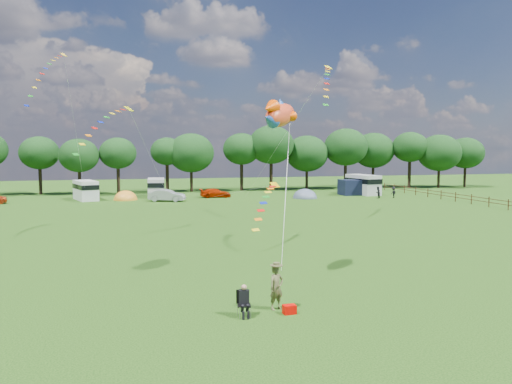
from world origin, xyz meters
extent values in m
plane|color=black|center=(0.00, 0.00, 0.00)|extent=(180.00, 180.00, 0.00)
cylinder|color=black|center=(-20.03, 56.31, 1.95)|extent=(0.47, 0.47, 3.90)
ellipsoid|color=black|center=(-20.03, 56.31, 6.00)|extent=(5.58, 5.58, 4.74)
cylinder|color=black|center=(-14.36, 53.27, 1.78)|extent=(0.44, 0.44, 3.56)
ellipsoid|color=black|center=(-14.36, 53.27, 5.64)|extent=(5.56, 5.56, 4.73)
cylinder|color=black|center=(-9.09, 54.23, 1.98)|extent=(0.47, 0.47, 3.95)
ellipsoid|color=black|center=(-9.09, 54.23, 5.95)|extent=(5.33, 5.33, 4.53)
cylinder|color=black|center=(-1.92, 56.03, 2.17)|extent=(0.50, 0.50, 4.33)
ellipsoid|color=black|center=(-1.92, 56.03, 6.19)|extent=(4.95, 4.95, 4.21)
cylinder|color=black|center=(1.70, 55.56, 1.66)|extent=(0.43, 0.43, 3.31)
ellipsoid|color=black|center=(1.70, 55.56, 5.95)|extent=(7.03, 7.03, 5.98)
cylinder|color=black|center=(9.66, 55.80, 2.18)|extent=(0.50, 0.50, 4.36)
ellipsoid|color=black|center=(9.66, 55.80, 6.56)|extent=(5.84, 5.84, 4.97)
cylinder|color=black|center=(14.25, 54.92, 2.27)|extent=(0.51, 0.51, 4.55)
ellipsoid|color=black|center=(14.25, 54.92, 7.23)|extent=(7.15, 7.15, 6.08)
cylinder|color=black|center=(20.49, 55.63, 1.61)|extent=(0.42, 0.42, 3.21)
ellipsoid|color=black|center=(20.49, 55.63, 5.80)|extent=(6.90, 6.90, 5.86)
cylinder|color=black|center=(26.98, 54.96, 2.09)|extent=(0.48, 0.48, 4.17)
ellipsoid|color=black|center=(26.98, 54.96, 6.86)|extent=(7.16, 7.16, 6.09)
cylinder|color=black|center=(32.97, 56.89, 1.83)|extent=(0.45, 0.45, 3.66)
ellipsoid|color=black|center=(32.97, 56.89, 6.31)|extent=(7.05, 7.05, 5.99)
cylinder|color=black|center=(38.41, 54.37, 2.32)|extent=(0.52, 0.52, 4.65)
ellipsoid|color=black|center=(38.41, 54.37, 6.88)|extent=(5.96, 5.96, 5.06)
cylinder|color=black|center=(43.16, 53.04, 1.59)|extent=(0.42, 0.42, 3.19)
ellipsoid|color=black|center=(43.16, 53.04, 5.89)|extent=(7.23, 7.23, 6.14)
cylinder|color=black|center=(48.55, 53.44, 1.76)|extent=(0.44, 0.44, 3.52)
ellipsoid|color=black|center=(48.55, 53.44, 5.86)|extent=(6.22, 6.22, 5.28)
cylinder|color=#472D19|center=(32.00, 24.00, 0.60)|extent=(0.12, 0.12, 1.20)
cylinder|color=#472D19|center=(32.00, 27.00, 0.60)|extent=(0.12, 0.12, 1.20)
cylinder|color=#472D19|center=(32.00, 25.50, 0.95)|extent=(0.08, 3.00, 0.08)
cylinder|color=#472D19|center=(32.00, 25.50, 0.55)|extent=(0.08, 3.00, 0.08)
cylinder|color=#472D19|center=(32.00, 30.00, 0.60)|extent=(0.12, 0.12, 1.20)
cylinder|color=#472D19|center=(32.00, 28.50, 0.95)|extent=(0.08, 3.00, 0.08)
cylinder|color=#472D19|center=(32.00, 28.50, 0.55)|extent=(0.08, 3.00, 0.08)
cylinder|color=#472D19|center=(32.00, 33.00, 0.60)|extent=(0.12, 0.12, 1.20)
cylinder|color=#472D19|center=(32.00, 31.50, 0.95)|extent=(0.08, 3.00, 0.08)
cylinder|color=#472D19|center=(32.00, 31.50, 0.55)|extent=(0.08, 3.00, 0.08)
cylinder|color=#472D19|center=(32.00, 36.00, 0.60)|extent=(0.12, 0.12, 1.20)
cylinder|color=#472D19|center=(32.00, 34.50, 0.95)|extent=(0.08, 3.00, 0.08)
cylinder|color=#472D19|center=(32.00, 34.50, 0.55)|extent=(0.08, 3.00, 0.08)
cylinder|color=#472D19|center=(32.00, 39.00, 0.60)|extent=(0.12, 0.12, 1.20)
cylinder|color=#472D19|center=(32.00, 37.50, 0.95)|extent=(0.08, 3.00, 0.08)
cylinder|color=#472D19|center=(32.00, 37.50, 0.55)|extent=(0.08, 3.00, 0.08)
cylinder|color=#472D19|center=(32.00, 42.00, 0.60)|extent=(0.12, 0.12, 1.20)
cylinder|color=#472D19|center=(32.00, 40.50, 0.95)|extent=(0.08, 3.00, 0.08)
cylinder|color=#472D19|center=(32.00, 40.50, 0.55)|extent=(0.08, 3.00, 0.08)
cylinder|color=#472D19|center=(32.00, 45.00, 0.60)|extent=(0.12, 0.12, 1.20)
cylinder|color=#472D19|center=(32.00, 43.50, 0.95)|extent=(0.08, 3.00, 0.08)
cylinder|color=#472D19|center=(32.00, 43.50, 0.55)|extent=(0.08, 3.00, 0.08)
cylinder|color=#472D19|center=(32.00, 48.00, 0.60)|extent=(0.12, 0.12, 1.20)
cylinder|color=#472D19|center=(32.00, 46.50, 0.95)|extent=(0.08, 3.00, 0.08)
cylinder|color=#472D19|center=(32.00, 46.50, 0.55)|extent=(0.08, 3.00, 0.08)
cylinder|color=#472D19|center=(32.00, 51.00, 0.60)|extent=(0.12, 0.12, 1.20)
cylinder|color=#472D19|center=(32.00, 49.50, 0.95)|extent=(0.08, 3.00, 0.08)
cylinder|color=#472D19|center=(32.00, 49.50, 0.55)|extent=(0.08, 3.00, 0.08)
imported|color=#95989C|center=(-2.97, 42.12, 0.75)|extent=(4.52, 2.93, 1.49)
imported|color=#AB1F00|center=(3.76, 45.60, 0.61)|extent=(4.05, 1.74, 1.21)
cube|color=silver|center=(-13.00, 46.33, 1.25)|extent=(3.59, 5.43, 2.51)
cube|color=black|center=(-13.00, 46.33, 1.76)|extent=(3.66, 5.54, 0.59)
cylinder|color=black|center=(-12.51, 44.83, 0.35)|extent=(0.75, 0.47, 0.71)
cylinder|color=black|center=(-13.49, 47.83, 0.35)|extent=(0.75, 0.47, 0.71)
cube|color=#B3B3B5|center=(-4.00, 48.12, 1.27)|extent=(2.45, 5.20, 2.54)
cube|color=black|center=(-4.00, 48.12, 1.79)|extent=(2.50, 5.30, 0.60)
cylinder|color=black|center=(-4.09, 46.52, 0.36)|extent=(0.73, 0.30, 0.72)
cylinder|color=black|center=(-3.91, 49.71, 0.36)|extent=(0.73, 0.30, 0.72)
cube|color=#B8B7BA|center=(25.20, 44.86, 1.43)|extent=(3.22, 6.00, 2.86)
cube|color=black|center=(25.20, 44.86, 2.01)|extent=(3.28, 6.12, 0.68)
cylinder|color=black|center=(25.46, 43.08, 0.40)|extent=(0.84, 0.41, 0.80)
cylinder|color=black|center=(24.95, 46.64, 0.40)|extent=(0.84, 0.41, 0.80)
ellipsoid|color=orange|center=(-8.04, 45.20, 0.02)|extent=(2.95, 3.39, 2.42)
cylinder|color=orange|center=(-8.04, 45.20, 0.04)|extent=(3.10, 3.10, 0.08)
ellipsoid|color=#4F5C71|center=(15.23, 41.75, 0.02)|extent=(3.15, 3.63, 2.46)
cylinder|color=#4F5C71|center=(15.23, 41.75, 0.04)|extent=(3.31, 3.31, 0.08)
cube|color=black|center=(23.42, 44.50, 1.10)|extent=(3.51, 2.85, 2.19)
imported|color=brown|center=(-1.59, -1.76, 0.91)|extent=(0.78, 0.64, 1.82)
cylinder|color=#99999E|center=(-3.30, -2.54, 0.23)|extent=(0.02, 0.02, 0.46)
cylinder|color=#99999E|center=(-2.86, -2.54, 0.23)|extent=(0.02, 0.02, 0.46)
cylinder|color=#99999E|center=(-3.30, -2.10, 0.23)|extent=(0.02, 0.02, 0.46)
cylinder|color=#99999E|center=(-2.86, -2.10, 0.23)|extent=(0.02, 0.02, 0.46)
cube|color=black|center=(-3.08, -2.32, 0.46)|extent=(0.60, 0.58, 0.05)
cube|color=black|center=(-3.08, -2.08, 0.75)|extent=(0.52, 0.14, 0.55)
cube|color=black|center=(-3.08, -2.28, 0.78)|extent=(0.42, 0.30, 0.58)
sphere|color=tan|center=(-3.08, -2.30, 1.18)|extent=(0.22, 0.22, 0.22)
cube|color=#D20500|center=(-1.24, -2.43, 0.18)|extent=(0.54, 0.38, 0.36)
ellipsoid|color=#E24220|center=(0.14, 3.49, 8.30)|extent=(2.75, 2.91, 1.69)
ellipsoid|color=orange|center=(0.14, 3.49, 8.17)|extent=(1.71, 1.81, 0.92)
cone|color=#EA4400|center=(-0.71, 2.54, 8.56)|extent=(1.24, 1.27, 0.89)
cone|color=#1A459A|center=(-0.71, 2.54, 8.04)|extent=(1.24, 1.27, 0.89)
cone|color=#1A459A|center=(0.20, 3.56, 8.85)|extent=(0.97, 0.96, 0.75)
sphere|color=white|center=(0.57, 4.45, 8.46)|extent=(0.28, 0.28, 0.28)
sphere|color=black|center=(0.59, 4.54, 8.46)|extent=(0.14, 0.14, 0.14)
cube|color=yellow|center=(-13.56, 32.87, 15.95)|extent=(0.71, 0.73, 0.34)
cube|color=red|center=(-13.83, 32.37, 15.73)|extent=(0.46, 0.53, 0.10)
cube|color=orange|center=(-14.10, 31.88, 15.46)|extent=(0.46, 0.53, 0.11)
cube|color=yellow|center=(-14.37, 31.38, 15.12)|extent=(0.46, 0.53, 0.11)
cube|color=#198C1E|center=(-14.64, 30.89, 14.69)|extent=(0.46, 0.53, 0.12)
cube|color=#0C1EB2|center=(-14.91, 30.39, 14.19)|extent=(0.45, 0.52, 0.13)
cube|color=red|center=(-15.18, 29.90, 13.60)|extent=(0.45, 0.52, 0.14)
cube|color=orange|center=(-15.45, 29.40, 12.94)|extent=(0.45, 0.52, 0.15)
cube|color=yellow|center=(-15.72, 28.91, 12.19)|extent=(0.44, 0.51, 0.16)
cube|color=#198C1E|center=(-15.99, 28.41, 11.37)|extent=(0.44, 0.51, 0.16)
cube|color=#0C1EB2|center=(-16.26, 27.92, 10.46)|extent=(0.43, 0.51, 0.17)
cube|color=#CECD09|center=(-7.36, 19.93, 9.74)|extent=(0.80, 0.84, 0.40)
cube|color=red|center=(-7.76, 19.48, 9.63)|extent=(0.51, 0.63, 0.11)
cube|color=orange|center=(-8.17, 19.03, 9.48)|extent=(0.51, 0.63, 0.12)
cube|color=yellow|center=(-8.57, 18.58, 9.26)|extent=(0.50, 0.62, 0.13)
cube|color=#198C1E|center=(-8.98, 18.13, 8.95)|extent=(0.50, 0.62, 0.14)
cube|color=#0C1EB2|center=(-9.38, 17.68, 8.56)|extent=(0.49, 0.62, 0.15)
cube|color=red|center=(-9.79, 17.23, 8.09)|extent=(0.49, 0.62, 0.16)
cube|color=orange|center=(-10.19, 16.78, 7.54)|extent=(0.48, 0.61, 0.17)
cube|color=yellow|center=(-10.60, 16.33, 6.92)|extent=(0.48, 0.61, 0.18)
cube|color=#198C1E|center=(-11.00, 15.88, 6.21)|extent=(0.47, 0.61, 0.19)
cube|color=#DBAA07|center=(2.89, 13.89, 3.97)|extent=(0.76, 0.71, 0.37)
cube|color=red|center=(2.57, 13.35, 3.89)|extent=(0.60, 0.42, 0.10)
cube|color=orange|center=(2.26, 12.81, 3.78)|extent=(0.60, 0.42, 0.11)
cube|color=yellow|center=(1.94, 12.27, 3.59)|extent=(0.60, 0.41, 0.12)
cube|color=#198C1E|center=(1.63, 11.73, 3.32)|extent=(0.59, 0.41, 0.13)
cube|color=#0C1EB2|center=(1.31, 11.19, 2.97)|extent=(0.59, 0.40, 0.14)
cube|color=red|center=(1.00, 10.65, 2.53)|extent=(0.59, 0.40, 0.15)
cube|color=orange|center=(0.68, 10.11, 2.02)|extent=(0.59, 0.39, 0.16)
cube|color=yellow|center=(0.37, 9.57, 1.43)|extent=(0.59, 0.39, 0.17)
imported|color=black|center=(24.58, 39.19, 0.78)|extent=(0.89, 0.81, 1.56)
imported|color=black|center=(26.92, 39.25, 0.73)|extent=(1.05, 0.82, 1.47)
cube|color=yellow|center=(11.47, 24.91, 14.46)|extent=(0.84, 0.79, 0.41)
cube|color=red|center=(11.24, 24.42, 14.30)|extent=(0.66, 0.48, 0.12)
cube|color=orange|center=(11.02, 23.92, 14.10)|extent=(0.66, 0.47, 0.13)
cube|color=yellow|center=(10.79, 23.43, 13.81)|extent=(0.65, 0.47, 0.14)
cube|color=#198C1E|center=(10.57, 22.93, 13.45)|extent=(0.65, 0.47, 0.15)
cube|color=#0C1EB2|center=(10.34, 22.44, 13.01)|extent=(0.65, 0.46, 0.16)
cube|color=red|center=(10.12, 21.94, 12.49)|extent=(0.65, 0.46, 0.17)
cube|color=orange|center=(9.89, 21.45, 11.89)|extent=(0.64, 0.45, 0.18)
cube|color=yellow|center=(9.67, 20.95, 11.20)|extent=(0.64, 0.44, 0.19)
cube|color=#198C1E|center=(9.44, 20.46, 10.44)|extent=(0.64, 0.44, 0.19)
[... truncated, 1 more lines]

